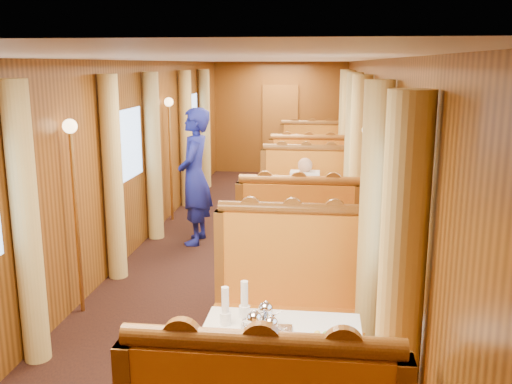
% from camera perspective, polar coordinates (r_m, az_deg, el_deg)
% --- Properties ---
extents(floor, '(3.00, 12.00, 0.01)m').
position_cam_1_polar(floor, '(7.39, -1.30, -6.71)').
color(floor, black).
rests_on(floor, ground).
extents(ceiling, '(3.00, 12.00, 0.01)m').
position_cam_1_polar(ceiling, '(6.97, -1.40, 13.05)').
color(ceiling, silver).
rests_on(ceiling, wall_left).
extents(wall_far, '(3.00, 0.01, 2.50)m').
position_cam_1_polar(wall_far, '(12.99, 2.44, 7.38)').
color(wall_far, brown).
rests_on(wall_far, floor).
extents(wall_left, '(0.01, 12.00, 2.50)m').
position_cam_1_polar(wall_left, '(7.44, -12.88, 3.04)').
color(wall_left, brown).
rests_on(wall_left, floor).
extents(wall_right, '(0.01, 12.00, 2.50)m').
position_cam_1_polar(wall_right, '(7.02, 10.87, 2.58)').
color(wall_right, brown).
rests_on(wall_right, floor).
extents(doorway_far, '(0.80, 0.04, 2.00)m').
position_cam_1_polar(doorway_far, '(12.99, 2.42, 6.27)').
color(doorway_far, brown).
rests_on(doorway_far, floor).
extents(banquette_near_aft, '(1.30, 0.55, 1.34)m').
position_cam_1_polar(banquette_near_aft, '(4.87, 3.39, -12.03)').
color(banquette_near_aft, '#BB4E14').
rests_on(banquette_near_aft, floor).
extents(table_mid, '(1.05, 0.72, 0.75)m').
position_cam_1_polar(table_mid, '(7.21, 4.61, -4.12)').
color(table_mid, white).
rests_on(table_mid, floor).
extents(banquette_mid_fwd, '(1.30, 0.55, 1.34)m').
position_cam_1_polar(banquette_mid_fwd, '(6.23, 4.23, -6.38)').
color(banquette_mid_fwd, '#BB4E14').
rests_on(banquette_mid_fwd, floor).
extents(banquette_mid_aft, '(1.30, 0.55, 1.34)m').
position_cam_1_polar(banquette_mid_aft, '(8.18, 4.91, -1.74)').
color(banquette_mid_aft, '#BB4E14').
rests_on(banquette_mid_aft, floor).
extents(table_far, '(1.05, 0.72, 0.75)m').
position_cam_1_polar(table_far, '(10.61, 5.39, 1.34)').
color(table_far, white).
rests_on(table_far, floor).
extents(banquette_far_fwd, '(1.30, 0.55, 1.34)m').
position_cam_1_polar(banquette_far_fwd, '(9.61, 5.22, 0.44)').
color(banquette_far_fwd, '#BB4E14').
rests_on(banquette_far_fwd, floor).
extents(banquette_far_aft, '(1.30, 0.55, 1.34)m').
position_cam_1_polar(banquette_far_aft, '(11.60, 5.53, 2.56)').
color(banquette_far_aft, '#BB4E14').
rests_on(banquette_far_aft, floor).
extents(tea_tray, '(0.36, 0.29, 0.01)m').
position_cam_1_polar(tea_tray, '(3.79, 1.02, -13.98)').
color(tea_tray, silver).
rests_on(tea_tray, table_near).
extents(teapot_left, '(0.20, 0.18, 0.14)m').
position_cam_1_polar(teapot_left, '(3.73, -0.16, -13.42)').
color(teapot_left, silver).
rests_on(teapot_left, tea_tray).
extents(teapot_right, '(0.17, 0.13, 0.13)m').
position_cam_1_polar(teapot_right, '(3.68, 1.47, -13.85)').
color(teapot_right, silver).
rests_on(teapot_right, tea_tray).
extents(teapot_back, '(0.18, 0.15, 0.13)m').
position_cam_1_polar(teapot_back, '(3.87, 0.98, -12.42)').
color(teapot_back, silver).
rests_on(teapot_back, tea_tray).
extents(fruit_plate, '(0.22, 0.22, 0.05)m').
position_cam_1_polar(fruit_plate, '(3.70, 6.58, -14.52)').
color(fruit_plate, white).
rests_on(fruit_plate, table_near).
extents(cup_inboard, '(0.08, 0.08, 0.26)m').
position_cam_1_polar(cup_inboard, '(3.89, -3.09, -11.66)').
color(cup_inboard, white).
rests_on(cup_inboard, table_near).
extents(cup_outboard, '(0.08, 0.08, 0.26)m').
position_cam_1_polar(cup_outboard, '(3.98, -1.16, -11.04)').
color(cup_outboard, white).
rests_on(cup_outboard, table_near).
extents(rose_vase_mid, '(0.06, 0.06, 0.36)m').
position_cam_1_polar(rose_vase_mid, '(7.10, 4.61, 0.23)').
color(rose_vase_mid, silver).
rests_on(rose_vase_mid, table_mid).
extents(rose_vase_far, '(0.06, 0.06, 0.36)m').
position_cam_1_polar(rose_vase_far, '(10.52, 5.42, 4.30)').
color(rose_vase_far, silver).
rests_on(rose_vase_far, table_far).
extents(curtain_left_near_b, '(0.22, 0.22, 2.35)m').
position_cam_1_polar(curtain_left_near_b, '(4.98, -21.99, -3.19)').
color(curtain_left_near_b, tan).
rests_on(curtain_left_near_b, floor).
extents(window_right_near, '(0.01, 1.20, 0.90)m').
position_cam_1_polar(window_right_near, '(3.58, 14.44, -4.07)').
color(window_right_near, '#86ADDE').
rests_on(window_right_near, wall_right).
extents(curtain_right_near_a, '(0.22, 0.22, 2.35)m').
position_cam_1_polar(curtain_right_near_a, '(2.94, 14.02, -13.57)').
color(curtain_right_near_a, tan).
rests_on(curtain_right_near_a, floor).
extents(curtain_right_near_b, '(0.22, 0.22, 2.35)m').
position_cam_1_polar(curtain_right_near_b, '(4.39, 11.59, -4.56)').
color(curtain_right_near_b, tan).
rests_on(curtain_right_near_b, floor).
extents(window_left_mid, '(0.01, 1.20, 0.90)m').
position_cam_1_polar(window_left_mid, '(7.40, -12.85, 4.57)').
color(window_left_mid, '#86ADDE').
rests_on(window_left_mid, wall_left).
extents(curtain_left_mid_a, '(0.22, 0.22, 2.35)m').
position_cam_1_polar(curtain_left_mid_a, '(6.69, -14.10, 1.27)').
color(curtain_left_mid_a, tan).
rests_on(curtain_left_mid_a, floor).
extents(curtain_left_mid_b, '(0.22, 0.22, 2.35)m').
position_cam_1_polar(curtain_left_mid_b, '(8.14, -10.23, 3.44)').
color(curtain_left_mid_b, tan).
rests_on(curtain_left_mid_b, floor).
extents(window_right_mid, '(0.01, 1.20, 0.90)m').
position_cam_1_polar(window_right_mid, '(6.99, 10.81, 4.20)').
color(window_right_mid, '#86ADDE').
rests_on(window_right_mid, wall_right).
extents(curtain_right_mid_a, '(0.22, 0.22, 2.35)m').
position_cam_1_polar(curtain_right_mid_a, '(6.27, 10.21, 0.69)').
color(curtain_right_mid_a, tan).
rests_on(curtain_right_mid_a, floor).
extents(curtain_right_mid_b, '(0.22, 0.22, 2.35)m').
position_cam_1_polar(curtain_right_mid_b, '(7.80, 9.59, 3.06)').
color(curtain_right_mid_b, tan).
rests_on(curtain_right_mid_b, floor).
extents(window_left_far, '(0.01, 1.20, 0.90)m').
position_cam_1_polar(window_left_far, '(10.74, -6.59, 7.25)').
color(window_left_far, '#86ADDE').
rests_on(window_left_far, wall_left).
extents(curtain_left_far_a, '(0.22, 0.22, 2.35)m').
position_cam_1_polar(curtain_left_far_a, '(9.99, -7.00, 5.25)').
color(curtain_left_far_a, tan).
rests_on(curtain_left_far_a, floor).
extents(curtain_left_far_b, '(0.22, 0.22, 2.35)m').
position_cam_1_polar(curtain_left_far_b, '(11.50, -5.15, 6.26)').
color(curtain_left_far_b, tan).
rests_on(curtain_left_far_b, floor).
extents(window_right_far, '(0.01, 1.20, 0.90)m').
position_cam_1_polar(window_right_far, '(10.46, 9.57, 7.01)').
color(window_right_far, '#86ADDE').
rests_on(window_right_far, wall_right).
extents(curtain_right_far_a, '(0.22, 0.22, 2.35)m').
position_cam_1_polar(curtain_right_far_a, '(9.71, 9.09, 4.97)').
color(curtain_right_far_a, tan).
rests_on(curtain_right_far_a, floor).
extents(curtain_right_far_b, '(0.22, 0.22, 2.35)m').
position_cam_1_polar(curtain_right_far_b, '(11.26, 8.80, 6.03)').
color(curtain_right_far_b, tan).
rests_on(curtain_right_far_b, floor).
extents(sconce_left_fore, '(0.14, 0.14, 1.95)m').
position_cam_1_polar(sconce_left_fore, '(5.78, -17.78, 1.39)').
color(sconce_left_fore, '#BF8C3F').
rests_on(sconce_left_fore, floor).
extents(sconce_right_fore, '(0.14, 0.14, 1.95)m').
position_cam_1_polar(sconce_right_fore, '(5.28, 11.09, 0.73)').
color(sconce_right_fore, '#BF8C3F').
rests_on(sconce_right_fore, floor).
extents(sconce_left_aft, '(0.14, 0.14, 1.95)m').
position_cam_1_polar(sconce_left_aft, '(9.04, -8.62, 5.75)').
color(sconce_left_aft, '#BF8C3F').
rests_on(sconce_left_aft, floor).
extents(sconce_right_aft, '(0.14, 0.14, 1.95)m').
position_cam_1_polar(sconce_right_aft, '(8.73, 9.49, 5.48)').
color(sconce_right_aft, '#BF8C3F').
rests_on(sconce_right_aft, floor).
extents(steward, '(0.46, 0.70, 1.88)m').
position_cam_1_polar(steward, '(7.87, -6.15, 1.53)').
color(steward, navy).
rests_on(steward, floor).
extents(passenger, '(0.40, 0.44, 0.76)m').
position_cam_1_polar(passenger, '(7.82, 4.88, -0.01)').
color(passenger, beige).
rests_on(passenger, banquette_mid_aft).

